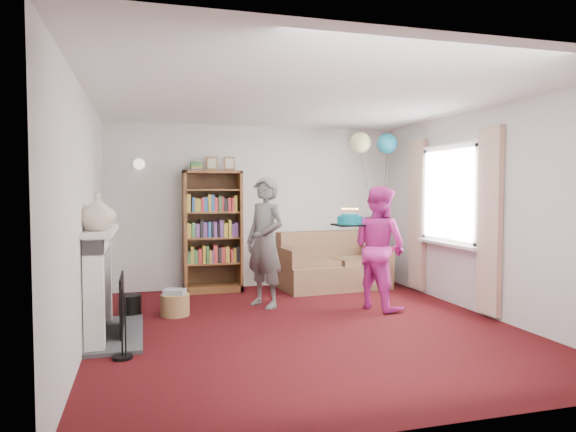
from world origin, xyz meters
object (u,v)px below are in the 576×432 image
object	(u,v)px
sofa	(332,266)
person_striped	(265,242)
bookcase	(212,232)
birthday_cake	(350,220)
person_magenta	(379,248)

from	to	relation	value
sofa	person_striped	distance (m)	1.71
bookcase	birthday_cake	size ratio (longest dim) A/B	5.17
bookcase	person_magenta	distance (m)	2.56
birthday_cake	sofa	bearing A→B (deg)	78.32
person_striped	person_magenta	world-z (taller)	person_striped
person_magenta	sofa	bearing A→B (deg)	-19.46
person_striped	birthday_cake	world-z (taller)	person_striped
bookcase	birthday_cake	world-z (taller)	bookcase
birthday_cake	person_magenta	bearing A→B (deg)	-12.63
bookcase	sofa	world-z (taller)	bookcase
person_striped	person_magenta	bearing A→B (deg)	39.87
bookcase	birthday_cake	bearing A→B (deg)	-46.90
sofa	person_magenta	distance (m)	1.55
person_striped	birthday_cake	distance (m)	1.13
bookcase	person_magenta	size ratio (longest dim) A/B	1.29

